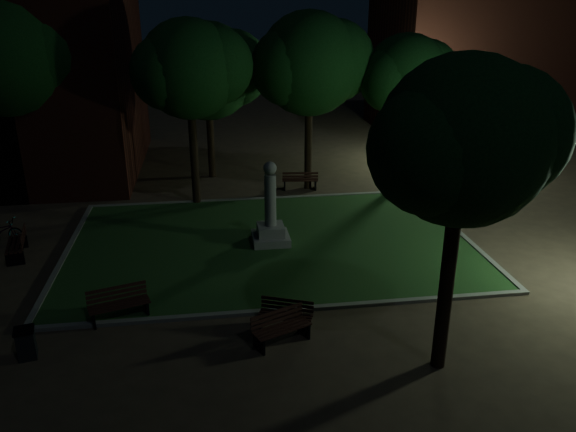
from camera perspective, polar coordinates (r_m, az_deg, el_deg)
name	(u,v)px	position (r m, az deg, el deg)	size (l,w,h in m)	color
ground	(277,266)	(19.89, -1.09, -5.15)	(80.00, 80.00, 0.00)	#4D3C2C
lawn	(271,243)	(21.68, -1.76, -2.74)	(15.00, 10.00, 0.08)	#285021
lawn_kerb	(271,242)	(21.67, -1.76, -2.69)	(15.40, 10.40, 0.12)	slate
monument	(271,221)	(21.32, -1.78, -0.48)	(1.40, 1.40, 3.20)	gray
building_far	(500,43)	(42.86, 20.74, 16.08)	(16.00, 10.00, 12.00)	#441912
tree_north_wl	(191,69)	(24.93, -9.82, 14.47)	(5.22, 4.26, 8.19)	black
tree_north_er	(312,64)	(26.88, 2.42, 15.18)	(5.89, 4.81, 8.44)	black
tree_ne	(408,77)	(27.51, 12.09, 13.65)	(4.88, 3.98, 7.44)	black
tree_se	(467,142)	(13.09, 17.72, 7.20)	(4.76, 3.89, 7.83)	black
tree_nw	(15,56)	(28.71, -26.03, 14.39)	(7.24, 5.91, 9.41)	black
tree_far_north	(209,71)	(29.13, -7.98, 14.35)	(5.94, 4.85, 7.90)	black
lamppost_nw	(2,135)	(29.77, -27.06, 7.31)	(1.18, 0.28, 4.04)	black
lamppost_ne	(429,111)	(32.17, 14.17, 10.30)	(1.18, 0.28, 4.45)	black
bench_near_left	(281,328)	(15.62, -0.75, -11.33)	(1.72, 1.17, 0.90)	black
bench_near_right	(286,316)	(16.22, -0.23, -10.10)	(1.63, 1.07, 0.84)	black
bench_west_near	(119,305)	(17.38, -16.81, -8.61)	(1.84, 1.09, 0.95)	black
bench_left_side	(18,245)	(22.72, -25.73, -2.65)	(0.95, 1.85, 0.97)	black
bench_far_side	(300,181)	(27.75, 1.23, 3.59)	(1.80, 0.81, 0.96)	black
trash_bin	(26,343)	(16.48, -25.07, -11.63)	(0.59, 0.59, 0.86)	black
bicycle	(1,230)	(24.40, -27.15, -1.29)	(0.62, 1.79, 0.94)	black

